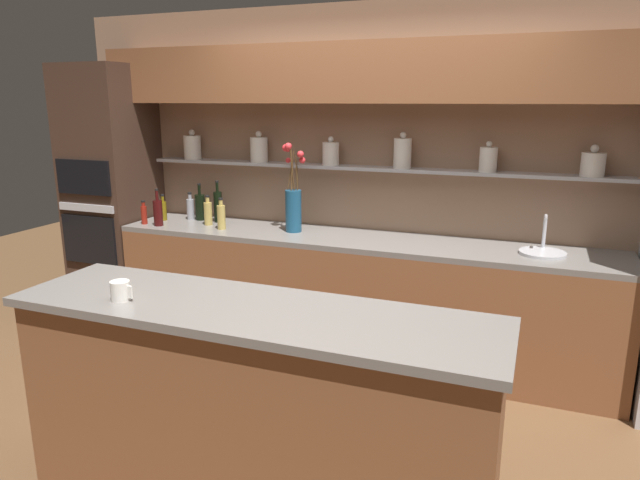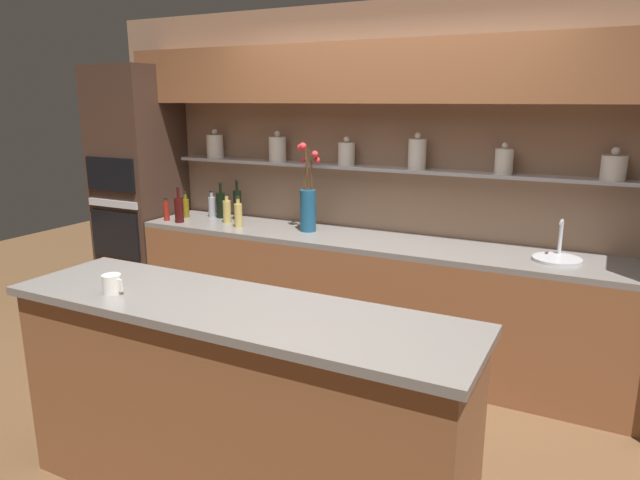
{
  "view_description": "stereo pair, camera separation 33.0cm",
  "coord_description": "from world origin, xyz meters",
  "px_view_note": "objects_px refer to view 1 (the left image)",
  "views": [
    {
      "loc": [
        1.15,
        -2.65,
        1.91
      ],
      "look_at": [
        -0.02,
        0.34,
        1.12
      ],
      "focal_mm": 32.0,
      "sensor_mm": 36.0,
      "label": 1
    },
    {
      "loc": [
        1.45,
        -2.51,
        1.91
      ],
      "look_at": [
        -0.02,
        0.34,
        1.12
      ],
      "focal_mm": 32.0,
      "sensor_mm": 36.0,
      "label": 2
    }
  ],
  "objects_px": {
    "oven_tower": "(113,196)",
    "bottle_oil_5": "(163,210)",
    "bottle_spirit_2": "(221,216)",
    "bottle_wine_1": "(218,206)",
    "bottle_wine_7": "(200,207)",
    "flower_vase": "(293,203)",
    "bottle_spirit_6": "(190,208)",
    "bottle_wine_0": "(158,212)",
    "bottle_spirit_3": "(208,213)",
    "bottle_sauce_4": "(144,214)",
    "coffee_mug": "(120,291)",
    "sink_fixture": "(543,251)"
  },
  "relations": [
    {
      "from": "sink_fixture",
      "to": "bottle_sauce_4",
      "type": "xyz_separation_m",
      "value": [
        -3.04,
        -0.18,
        0.06
      ]
    },
    {
      "from": "bottle_wine_1",
      "to": "bottle_wine_7",
      "type": "height_order",
      "value": "bottle_wine_1"
    },
    {
      "from": "flower_vase",
      "to": "bottle_sauce_4",
      "type": "relative_size",
      "value": 3.5
    },
    {
      "from": "bottle_sauce_4",
      "to": "coffee_mug",
      "type": "xyz_separation_m",
      "value": [
        1.25,
        -1.76,
        0.06
      ]
    },
    {
      "from": "bottle_spirit_6",
      "to": "flower_vase",
      "type": "bearing_deg",
      "value": -5.81
    },
    {
      "from": "bottle_wine_0",
      "to": "coffee_mug",
      "type": "distance_m",
      "value": 2.07
    },
    {
      "from": "bottle_wine_0",
      "to": "bottle_spirit_3",
      "type": "xyz_separation_m",
      "value": [
        0.36,
        0.17,
        -0.01
      ]
    },
    {
      "from": "coffee_mug",
      "to": "sink_fixture",
      "type": "bearing_deg",
      "value": 47.35
    },
    {
      "from": "bottle_wine_1",
      "to": "bottle_spirit_3",
      "type": "height_order",
      "value": "bottle_wine_1"
    },
    {
      "from": "oven_tower",
      "to": "sink_fixture",
      "type": "xyz_separation_m",
      "value": [
        3.49,
        0.01,
        -0.15
      ]
    },
    {
      "from": "flower_vase",
      "to": "bottle_wine_7",
      "type": "distance_m",
      "value": 0.92
    },
    {
      "from": "bottle_spirit_2",
      "to": "sink_fixture",
      "type": "bearing_deg",
      "value": 2.84
    },
    {
      "from": "flower_vase",
      "to": "sink_fixture",
      "type": "bearing_deg",
      "value": -0.42
    },
    {
      "from": "bottle_sauce_4",
      "to": "bottle_wine_7",
      "type": "xyz_separation_m",
      "value": [
        0.34,
        0.31,
        0.03
      ]
    },
    {
      "from": "sink_fixture",
      "to": "bottle_spirit_3",
      "type": "distance_m",
      "value": 2.53
    },
    {
      "from": "bottle_sauce_4",
      "to": "bottle_spirit_6",
      "type": "distance_m",
      "value": 0.38
    },
    {
      "from": "bottle_spirit_3",
      "to": "coffee_mug",
      "type": "height_order",
      "value": "bottle_spirit_3"
    },
    {
      "from": "bottle_wine_1",
      "to": "bottle_spirit_6",
      "type": "distance_m",
      "value": 0.27
    },
    {
      "from": "coffee_mug",
      "to": "flower_vase",
      "type": "bearing_deg",
      "value": 90.21
    },
    {
      "from": "bottle_sauce_4",
      "to": "bottle_spirit_3",
      "type": "bearing_deg",
      "value": 17.62
    },
    {
      "from": "bottle_sauce_4",
      "to": "bottle_spirit_6",
      "type": "relative_size",
      "value": 0.84
    },
    {
      "from": "bottle_spirit_6",
      "to": "bottle_wine_7",
      "type": "height_order",
      "value": "bottle_wine_7"
    },
    {
      "from": "coffee_mug",
      "to": "oven_tower",
      "type": "bearing_deg",
      "value": 131.44
    },
    {
      "from": "bottle_spirit_3",
      "to": "bottle_sauce_4",
      "type": "xyz_separation_m",
      "value": [
        -0.5,
        -0.16,
        -0.02
      ]
    },
    {
      "from": "bottle_spirit_3",
      "to": "coffee_mug",
      "type": "bearing_deg",
      "value": -68.78
    },
    {
      "from": "bottle_oil_5",
      "to": "bottle_wine_7",
      "type": "relative_size",
      "value": 0.71
    },
    {
      "from": "flower_vase",
      "to": "bottle_spirit_6",
      "type": "relative_size",
      "value": 2.94
    },
    {
      "from": "flower_vase",
      "to": "coffee_mug",
      "type": "relative_size",
      "value": 6.32
    },
    {
      "from": "flower_vase",
      "to": "oven_tower",
      "type": "bearing_deg",
      "value": -179.15
    },
    {
      "from": "bottle_spirit_3",
      "to": "bottle_wine_1",
      "type": "bearing_deg",
      "value": 82.69
    },
    {
      "from": "bottle_oil_5",
      "to": "sink_fixture",
      "type": "bearing_deg",
      "value": -0.08
    },
    {
      "from": "oven_tower",
      "to": "bottle_oil_5",
      "type": "bearing_deg",
      "value": 1.81
    },
    {
      "from": "bottle_wine_0",
      "to": "bottle_oil_5",
      "type": "relative_size",
      "value": 1.36
    },
    {
      "from": "sink_fixture",
      "to": "bottle_oil_5",
      "type": "xyz_separation_m",
      "value": [
        -2.98,
        0.0,
        0.06
      ]
    },
    {
      "from": "bottle_spirit_2",
      "to": "bottle_spirit_3",
      "type": "relative_size",
      "value": 1.02
    },
    {
      "from": "flower_vase",
      "to": "bottle_wine_7",
      "type": "bearing_deg",
      "value": 172.81
    },
    {
      "from": "flower_vase",
      "to": "coffee_mug",
      "type": "xyz_separation_m",
      "value": [
        0.01,
        -1.95,
        -0.08
      ]
    },
    {
      "from": "bottle_wine_1",
      "to": "bottle_spirit_3",
      "type": "xyz_separation_m",
      "value": [
        -0.02,
        -0.13,
        -0.03
      ]
    },
    {
      "from": "sink_fixture",
      "to": "bottle_wine_0",
      "type": "relative_size",
      "value": 1.0
    },
    {
      "from": "coffee_mug",
      "to": "bottle_spirit_2",
      "type": "bearing_deg",
      "value": 107.21
    },
    {
      "from": "oven_tower",
      "to": "bottle_oil_5",
      "type": "height_order",
      "value": "oven_tower"
    },
    {
      "from": "bottle_sauce_4",
      "to": "bottle_wine_0",
      "type": "bearing_deg",
      "value": -4.2
    },
    {
      "from": "bottle_oil_5",
      "to": "bottle_wine_7",
      "type": "distance_m",
      "value": 0.31
    },
    {
      "from": "bottle_wine_7",
      "to": "coffee_mug",
      "type": "relative_size",
      "value": 2.87
    },
    {
      "from": "sink_fixture",
      "to": "bottle_spirit_3",
      "type": "relative_size",
      "value": 1.23
    },
    {
      "from": "bottle_spirit_2",
      "to": "bottle_oil_5",
      "type": "xyz_separation_m",
      "value": [
        -0.63,
        0.12,
        -0.01
      ]
    },
    {
      "from": "bottle_spirit_2",
      "to": "bottle_sauce_4",
      "type": "xyz_separation_m",
      "value": [
        -0.69,
        -0.06,
        -0.02
      ]
    },
    {
      "from": "sink_fixture",
      "to": "bottle_sauce_4",
      "type": "relative_size",
      "value": 1.53
    },
    {
      "from": "bottle_wine_0",
      "to": "oven_tower",
      "type": "bearing_deg",
      "value": 163.48
    },
    {
      "from": "bottle_spirit_6",
      "to": "bottle_wine_7",
      "type": "distance_m",
      "value": 0.09
    }
  ]
}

